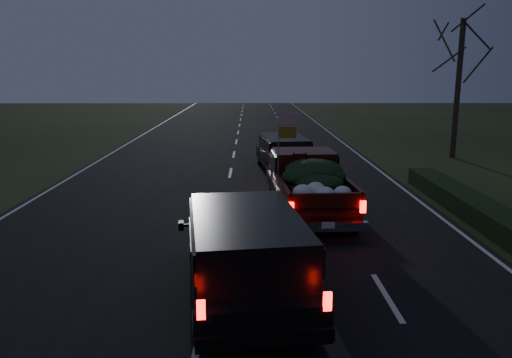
# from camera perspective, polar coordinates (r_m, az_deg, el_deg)

# --- Properties ---
(ground) EXTENTS (120.00, 120.00, 0.00)m
(ground) POSITION_cam_1_polar(r_m,az_deg,el_deg) (12.54, -4.70, -8.49)
(ground) COLOR black
(ground) RESTS_ON ground
(road_asphalt) EXTENTS (14.00, 120.00, 0.02)m
(road_asphalt) POSITION_cam_1_polar(r_m,az_deg,el_deg) (12.54, -4.70, -8.45)
(road_asphalt) COLOR black
(road_asphalt) RESTS_ON ground
(hedge_row) EXTENTS (1.00, 10.00, 0.60)m
(hedge_row) POSITION_cam_1_polar(r_m,az_deg,el_deg) (16.77, 23.76, -3.09)
(hedge_row) COLOR black
(hedge_row) RESTS_ON ground
(bare_tree_far) EXTENTS (3.60, 3.60, 7.00)m
(bare_tree_far) POSITION_cam_1_polar(r_m,az_deg,el_deg) (27.83, 22.35, 12.97)
(bare_tree_far) COLOR black
(bare_tree_far) RESTS_ON ground
(pickup_truck) EXTENTS (2.40, 5.55, 2.85)m
(pickup_truck) POSITION_cam_1_polar(r_m,az_deg,el_deg) (15.67, 5.97, -0.23)
(pickup_truck) COLOR #3B0D08
(pickup_truck) RESTS_ON ground
(lead_suv) EXTENTS (2.39, 4.68, 1.29)m
(lead_suv) POSITION_cam_1_polar(r_m,az_deg,el_deg) (22.40, 3.18, 3.33)
(lead_suv) COLOR black
(lead_suv) RESTS_ON ground
(rear_suv) EXTENTS (2.79, 5.27, 1.45)m
(rear_suv) POSITION_cam_1_polar(r_m,az_deg,el_deg) (9.70, -1.20, -7.86)
(rear_suv) COLOR black
(rear_suv) RESTS_ON ground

